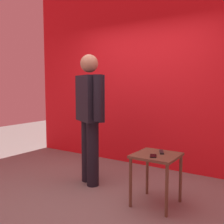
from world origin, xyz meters
The scene contains 6 objects.
ground_plane centered at (0.00, 0.00, 0.00)m, with size 12.00×12.00×0.00m, color gray.
back_wall_red centered at (0.00, 1.68, 1.65)m, with size 4.85×0.12×3.31m, color red.
standing_person centered at (-0.25, 0.42, 1.02)m, with size 0.68×0.47×1.82m.
side_table centered at (0.82, 0.30, 0.50)m, with size 0.50×0.50×0.60m.
cell_phone centered at (0.83, 0.19, 0.61)m, with size 0.07×0.14×0.01m, color black.
tv_remote centered at (0.85, 0.39, 0.61)m, with size 0.04×0.17×0.02m, color black.
Camera 1 is at (2.05, -2.51, 1.39)m, focal length 42.76 mm.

